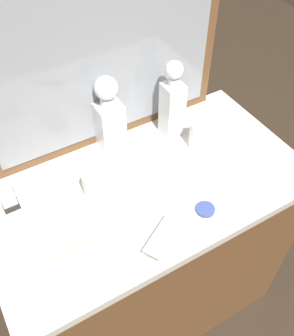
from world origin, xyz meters
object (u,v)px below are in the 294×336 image
crystal_decanter_far_right (109,120)px  napkin_holder (7,197)px  crystal_tumbler_far_left (97,184)px  crystal_tumbler_right (200,135)px  crystal_decanter_center (172,106)px  porcelain_dish (205,209)px  silver_brush_center (163,238)px  silver_brush_front (65,243)px

crystal_decanter_far_right → napkin_holder: 0.42m
crystal_tumbler_far_left → crystal_tumbler_right: crystal_tumbler_right is taller
crystal_decanter_center → porcelain_dish: (-0.11, -0.37, -0.12)m
crystal_decanter_far_right → napkin_holder: (-0.40, -0.09, -0.07)m
crystal_decanter_center → napkin_holder: (-0.63, -0.04, -0.08)m
silver_brush_center → crystal_tumbler_far_left: bearing=108.5°
crystal_tumbler_far_left → silver_brush_center: size_ratio=0.58×
crystal_decanter_center → silver_brush_center: 0.49m
crystal_decanter_center → napkin_holder: bearing=-176.4°
silver_brush_front → napkin_holder: napkin_holder is taller
crystal_decanter_far_right → crystal_decanter_center: crystal_decanter_center is taller
crystal_tumbler_right → silver_brush_center: (-0.33, -0.28, -0.04)m
silver_brush_front → napkin_holder: size_ratio=1.45×
crystal_decanter_far_right → porcelain_dish: size_ratio=4.83×
silver_brush_center → porcelain_dish: 0.18m
napkin_holder → crystal_decanter_center: bearing=3.6°
crystal_decanter_far_right → porcelain_dish: (0.12, -0.42, -0.11)m
crystal_decanter_center → crystal_tumbler_far_left: 0.40m
silver_brush_front → napkin_holder: bearing=113.5°
silver_brush_front → porcelain_dish: bearing=-13.9°
crystal_decanter_center → crystal_tumbler_right: (0.05, -0.11, -0.07)m
silver_brush_front → napkin_holder: (-0.10, 0.22, 0.03)m
silver_brush_center → silver_brush_front: 0.29m
crystal_tumbler_right → porcelain_dish: 0.30m
crystal_tumbler_right → napkin_holder: size_ratio=0.98×
silver_brush_front → crystal_decanter_far_right: bearing=45.5°
crystal_tumbler_far_left → porcelain_dish: crystal_tumbler_far_left is taller
crystal_tumbler_far_left → napkin_holder: size_ratio=0.82×
crystal_decanter_center → porcelain_dish: crystal_decanter_center is taller
crystal_tumbler_right → napkin_holder: (-0.68, 0.07, -0.00)m
porcelain_dish → napkin_holder: size_ratio=0.55×
crystal_tumbler_far_left → silver_brush_front: (-0.17, -0.13, -0.03)m
crystal_decanter_far_right → silver_brush_center: bearing=-96.9°
napkin_holder → crystal_tumbler_right: bearing=-6.1°
crystal_tumbler_far_left → silver_brush_center: crystal_tumbler_far_left is taller
crystal_decanter_far_right → napkin_holder: crystal_decanter_far_right is taller
crystal_decanter_far_right → silver_brush_front: size_ratio=1.83×
crystal_decanter_center → silver_brush_center: bearing=-125.7°
crystal_decanter_far_right → silver_brush_front: bearing=-134.5°
crystal_decanter_far_right → crystal_tumbler_right: crystal_decanter_far_right is taller
crystal_decanter_far_right → crystal_tumbler_right: 0.33m
crystal_decanter_center → silver_brush_front: 0.61m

